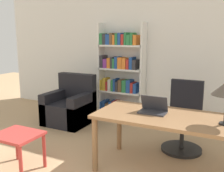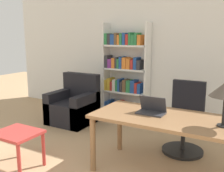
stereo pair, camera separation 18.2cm
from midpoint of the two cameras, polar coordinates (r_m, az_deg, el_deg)
wall_back at (r=5.20m, az=14.66°, el=7.20°), size 8.00×0.06×2.70m
desk at (r=3.20m, az=12.96°, el=-8.01°), size 1.69×0.83×0.73m
laptop at (r=3.25m, az=10.21°, el=-5.08°), size 0.33×0.21×0.21m
office_chair at (r=3.98m, az=16.89°, el=-7.56°), size 0.59×0.59×1.02m
side_table_blue at (r=3.52m, az=-18.47°, el=-10.72°), size 0.54×0.47×0.48m
armchair at (r=5.11m, az=-7.31°, el=-4.55°), size 0.79×0.77×0.92m
bookshelf at (r=5.42m, az=3.56°, el=2.74°), size 0.97×0.28×1.91m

